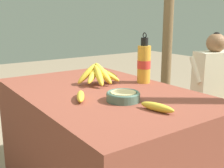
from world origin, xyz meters
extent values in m
cube|color=brown|center=(0.00, 0.00, 0.37)|extent=(1.42, 0.91, 0.73)
sphere|color=#4C381E|center=(-0.18, 0.07, 0.80)|extent=(0.05, 0.05, 0.05)
ellipsoid|color=gold|center=(-0.18, 0.00, 0.81)|extent=(0.04, 0.17, 0.15)
ellipsoid|color=gold|center=(-0.14, 0.02, 0.80)|extent=(0.15, 0.16, 0.11)
ellipsoid|color=gold|center=(-0.11, 0.04, 0.81)|extent=(0.20, 0.10, 0.15)
ellipsoid|color=gold|center=(-0.11, 0.08, 0.81)|extent=(0.17, 0.09, 0.16)
ellipsoid|color=gold|center=(-0.13, 0.12, 0.80)|extent=(0.17, 0.16, 0.13)
ellipsoid|color=gold|center=(-0.16, 0.13, 0.80)|extent=(0.09, 0.19, 0.11)
cylinder|color=#4C6B5B|center=(0.25, -0.03, 0.75)|extent=(0.18, 0.18, 0.04)
torus|color=#4C6B5B|center=(0.25, -0.03, 0.77)|extent=(0.18, 0.18, 0.02)
cylinder|color=#D1B77A|center=(0.25, -0.03, 0.78)|extent=(0.14, 0.14, 0.01)
cylinder|color=gold|center=(-0.01, 0.35, 0.86)|extent=(0.09, 0.09, 0.25)
cylinder|color=red|center=(-0.01, 0.35, 0.86)|extent=(0.09, 0.09, 0.06)
cylinder|color=black|center=(-0.01, 0.35, 1.01)|extent=(0.05, 0.05, 0.05)
torus|color=black|center=(-0.01, 0.35, 1.06)|extent=(0.04, 0.01, 0.04)
ellipsoid|color=gold|center=(0.11, -0.21, 0.75)|extent=(0.19, 0.13, 0.04)
ellipsoid|color=gold|center=(0.48, 0.00, 0.75)|extent=(0.19, 0.08, 0.04)
cube|color=brown|center=(-0.58, 1.22, 0.18)|extent=(0.06, 0.06, 0.35)
cube|color=brown|center=(-0.58, 1.46, 0.18)|extent=(0.06, 0.06, 0.35)
cylinder|color=#232328|center=(-0.40, 1.30, 0.19)|extent=(0.09, 0.09, 0.39)
cylinder|color=#232328|center=(-0.29, 1.26, 0.40)|extent=(0.31, 0.18, 0.09)
cylinder|color=#232328|center=(-0.34, 1.48, 0.19)|extent=(0.09, 0.09, 0.39)
cylinder|color=#232328|center=(-0.23, 1.44, 0.40)|extent=(0.31, 0.18, 0.09)
cube|color=beige|center=(-0.13, 1.31, 0.63)|extent=(0.29, 0.38, 0.48)
cylinder|color=beige|center=(-0.21, 1.16, 0.71)|extent=(0.21, 0.12, 0.25)
sphere|color=brown|center=(-0.13, 1.31, 0.95)|extent=(0.17, 0.17, 0.17)
sphere|color=black|center=(-0.13, 1.31, 1.01)|extent=(0.07, 0.07, 0.07)
cylinder|color=brown|center=(-1.03, 1.63, 1.34)|extent=(0.12, 0.12, 2.68)
camera|label=1|loc=(1.41, -0.91, 1.18)|focal=45.00mm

